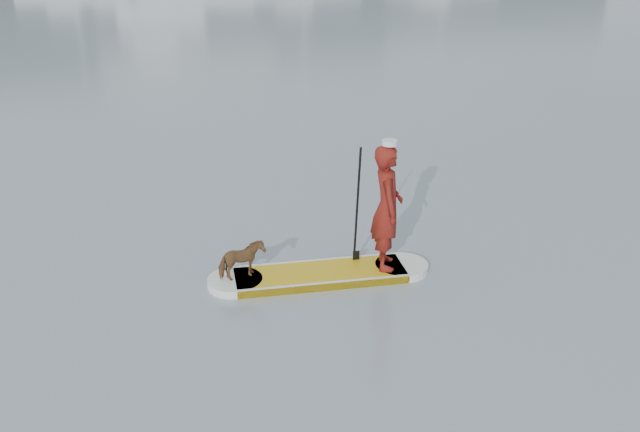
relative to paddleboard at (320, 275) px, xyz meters
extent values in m
plane|color=slate|center=(-0.99, 2.50, -0.06)|extent=(140.00, 140.00, 0.00)
cube|color=gold|center=(0.00, 0.00, 0.00)|extent=(2.56, 1.02, 0.12)
cylinder|color=silver|center=(-1.25, 0.11, 0.00)|extent=(0.80, 0.80, 0.12)
cylinder|color=silver|center=(1.25, -0.11, 0.00)|extent=(0.80, 0.80, 0.12)
cube|color=silver|center=(0.03, 0.37, 0.00)|extent=(2.50, 0.28, 0.12)
cube|color=silver|center=(-0.03, -0.37, 0.00)|extent=(2.50, 0.28, 0.12)
imported|color=maroon|center=(0.98, -0.09, 1.00)|extent=(0.60, 0.77, 1.87)
cylinder|color=silver|center=(0.98, -0.09, 1.97)|extent=(0.22, 0.22, 0.07)
imported|color=brown|center=(-1.14, 0.10, 0.34)|extent=(0.72, 0.46, 0.56)
cylinder|color=black|center=(0.63, 0.22, 0.94)|extent=(0.06, 0.30, 1.89)
cube|color=black|center=(0.63, 0.22, 0.04)|extent=(0.10, 0.03, 0.32)
camera|label=1|loc=(-2.56, -8.95, 4.92)|focal=40.00mm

